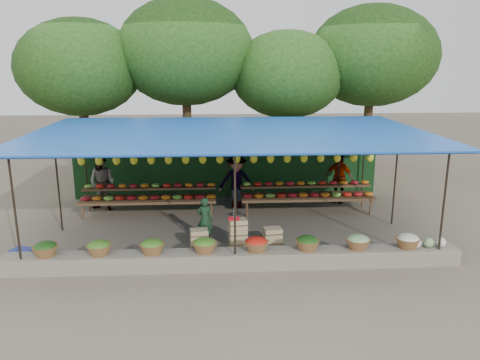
{
  "coord_description": "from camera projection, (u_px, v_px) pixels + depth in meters",
  "views": [
    {
      "loc": [
        -0.47,
        -12.86,
        4.69
      ],
      "look_at": [
        0.29,
        0.2,
        1.36
      ],
      "focal_mm": 35.0,
      "sensor_mm": 36.0,
      "label": 1
    }
  ],
  "objects": [
    {
      "name": "customer_right",
      "position": [
        339.0,
        178.0,
        15.82
      ],
      "size": [
        1.06,
        0.88,
        1.69
      ],
      "primitive_type": "imported",
      "rotation": [
        0.0,
        0.0,
        -0.56
      ],
      "color": "slate",
      "rests_on": "ground"
    },
    {
      "name": "stone_curb",
      "position": [
        235.0,
        259.0,
        10.91
      ],
      "size": [
        10.6,
        0.55,
        0.4
      ],
      "primitive_type": "cube",
      "color": "#6E6A58",
      "rests_on": "ground"
    },
    {
      "name": "customer_mid",
      "position": [
        237.0,
        181.0,
        15.22
      ],
      "size": [
        1.16,
        0.67,
        1.8
      ],
      "primitive_type": "imported",
      "rotation": [
        0.0,
        0.0,
        -0.0
      ],
      "color": "slate",
      "rests_on": "ground"
    },
    {
      "name": "stall_canopy",
      "position": [
        230.0,
        136.0,
        13.02
      ],
      "size": [
        10.8,
        6.6,
        2.82
      ],
      "color": "black",
      "rests_on": "ground"
    },
    {
      "name": "tree_row",
      "position": [
        237.0,
        61.0,
        18.38
      ],
      "size": [
        16.51,
        5.5,
        7.12
      ],
      "color": "#352513",
      "rests_on": "ground"
    },
    {
      "name": "customer_left",
      "position": [
        102.0,
        183.0,
        14.97
      ],
      "size": [
        1.07,
        0.96,
        1.82
      ],
      "primitive_type": "imported",
      "rotation": [
        0.0,
        0.0,
        -0.36
      ],
      "color": "slate",
      "rests_on": "ground"
    },
    {
      "name": "netting_backdrop",
      "position": [
        227.0,
        162.0,
        16.36
      ],
      "size": [
        10.6,
        0.06,
        2.5
      ],
      "primitive_type": "cube",
      "color": "#174016",
      "rests_on": "ground"
    },
    {
      "name": "ground",
      "position": [
        230.0,
        227.0,
        13.62
      ],
      "size": [
        60.0,
        60.0,
        0.0
      ],
      "primitive_type": "plane",
      "color": "brown",
      "rests_on": "ground"
    },
    {
      "name": "blue_crate_back",
      "position": [
        36.0,
        256.0,
        11.25
      ],
      "size": [
        0.52,
        0.42,
        0.28
      ],
      "primitive_type": "cube",
      "rotation": [
        0.0,
        0.0,
        0.2
      ],
      "color": "navy",
      "rests_on": "ground"
    },
    {
      "name": "vendor_seated",
      "position": [
        205.0,
        219.0,
        12.43
      ],
      "size": [
        0.51,
        0.42,
        1.22
      ],
      "primitive_type": "imported",
      "rotation": [
        0.0,
        0.0,
        2.8
      ],
      "color": "#1C3D23",
      "rests_on": "ground"
    },
    {
      "name": "fruit_table_left",
      "position": [
        149.0,
        196.0,
        14.64
      ],
      "size": [
        4.21,
        0.95,
        0.93
      ],
      "color": "#543121",
      "rests_on": "ground"
    },
    {
      "name": "weighing_scale",
      "position": [
        234.0,
        217.0,
        11.92
      ],
      "size": [
        0.3,
        0.3,
        0.32
      ],
      "color": "red",
      "rests_on": "crate_counter"
    },
    {
      "name": "crate_counter",
      "position": [
        237.0,
        236.0,
        12.06
      ],
      "size": [
        2.39,
        0.39,
        0.77
      ],
      "color": "tan",
      "rests_on": "ground"
    },
    {
      "name": "blue_crate_front",
      "position": [
        23.0,
        256.0,
        11.22
      ],
      "size": [
        0.63,
        0.54,
        0.32
      ],
      "primitive_type": "cube",
      "rotation": [
        0.0,
        0.0,
        -0.34
      ],
      "color": "navy",
      "rests_on": "ground"
    },
    {
      "name": "fruit_table_right",
      "position": [
        307.0,
        193.0,
        14.92
      ],
      "size": [
        4.21,
        0.95,
        0.93
      ],
      "color": "#543121",
      "rests_on": "ground"
    },
    {
      "name": "produce_baskets",
      "position": [
        230.0,
        245.0,
        10.82
      ],
      "size": [
        8.98,
        0.58,
        0.34
      ],
      "color": "brown",
      "rests_on": "stone_curb"
    }
  ]
}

